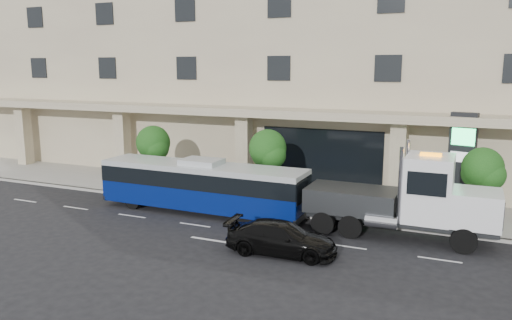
{
  "coord_description": "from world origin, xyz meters",
  "views": [
    {
      "loc": [
        8.78,
        -23.05,
        8.1
      ],
      "look_at": [
        -2.05,
        2.0,
        2.98
      ],
      "focal_mm": 35.0,
      "sensor_mm": 36.0,
      "label": 1
    }
  ],
  "objects_px": {
    "city_bus": "(202,185)",
    "black_sedan": "(281,238)",
    "tow_truck": "(408,200)",
    "signage_pylon": "(461,162)"
  },
  "relations": [
    {
      "from": "city_bus",
      "to": "black_sedan",
      "type": "relative_size",
      "value": 2.46
    },
    {
      "from": "tow_truck",
      "to": "signage_pylon",
      "type": "xyz_separation_m",
      "value": [
        2.16,
        5.16,
        1.07
      ]
    },
    {
      "from": "black_sedan",
      "to": "signage_pylon",
      "type": "distance_m",
      "value": 11.94
    },
    {
      "from": "black_sedan",
      "to": "tow_truck",
      "type": "bearing_deg",
      "value": -51.75
    },
    {
      "from": "black_sedan",
      "to": "city_bus",
      "type": "bearing_deg",
      "value": 52.82
    },
    {
      "from": "city_bus",
      "to": "black_sedan",
      "type": "distance_m",
      "value": 7.66
    },
    {
      "from": "city_bus",
      "to": "black_sedan",
      "type": "bearing_deg",
      "value": -33.1
    },
    {
      "from": "city_bus",
      "to": "signage_pylon",
      "type": "xyz_separation_m",
      "value": [
        13.29,
        5.23,
        1.41
      ]
    },
    {
      "from": "tow_truck",
      "to": "black_sedan",
      "type": "bearing_deg",
      "value": -137.88
    },
    {
      "from": "city_bus",
      "to": "tow_truck",
      "type": "xyz_separation_m",
      "value": [
        11.14,
        0.07,
        0.34
      ]
    }
  ]
}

